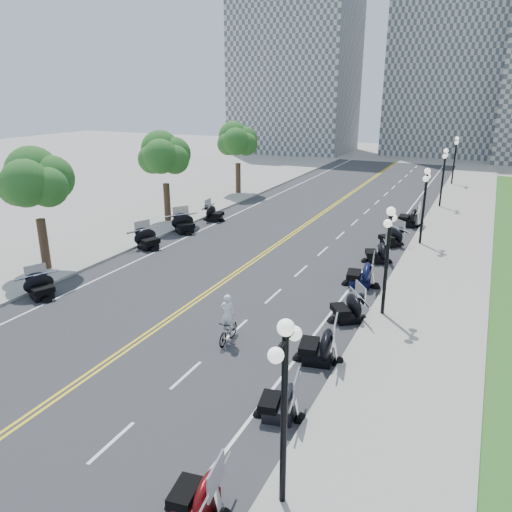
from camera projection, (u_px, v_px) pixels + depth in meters
The scene contains 48 objects.
ground at pixel (174, 316), 22.78m from camera, with size 160.00×160.00×0.00m, color gray.
road at pixel (264, 254), 31.35m from camera, with size 16.00×90.00×0.01m, color #333335.
centerline_yellow_a at pixel (262, 253), 31.40m from camera, with size 0.12×90.00×0.00m, color yellow.
centerline_yellow_b at pixel (266, 254), 31.30m from camera, with size 0.12×90.00×0.00m, color yellow.
edge_line_north at pixel (365, 268), 28.78m from camera, with size 0.12×90.00×0.00m, color white.
edge_line_south at pixel (179, 241), 33.93m from camera, with size 0.12×90.00×0.00m, color white.
lane_dash_4 at pixel (112, 442), 14.62m from camera, with size 0.12×2.00×0.00m, color white.
lane_dash_5 at pixel (186, 375), 18.05m from camera, with size 0.12×2.00×0.00m, color white.
lane_dash_6 at pixel (237, 329), 21.48m from camera, with size 0.12×2.00×0.00m, color white.
lane_dash_7 at pixel (273, 296), 24.92m from camera, with size 0.12×2.00×0.00m, color white.
lane_dash_8 at pixel (301, 271), 28.35m from camera, with size 0.12×2.00×0.00m, color white.
lane_dash_9 at pixel (323, 251), 31.78m from camera, with size 0.12×2.00×0.00m, color white.
lane_dash_10 at pixel (340, 235), 35.21m from camera, with size 0.12×2.00×0.00m, color white.
lane_dash_11 at pixel (355, 222), 38.64m from camera, with size 0.12×2.00×0.00m, color white.
lane_dash_12 at pixel (367, 211), 42.08m from camera, with size 0.12×2.00×0.00m, color white.
lane_dash_13 at pixel (377, 202), 45.51m from camera, with size 0.12×2.00×0.00m, color white.
lane_dash_14 at pixel (386, 194), 48.94m from camera, with size 0.12×2.00×0.00m, color white.
lane_dash_15 at pixel (393, 187), 52.37m from camera, with size 0.12×2.00×0.00m, color white.
lane_dash_16 at pixel (400, 181), 55.80m from camera, with size 0.12×2.00×0.00m, color white.
lane_dash_17 at pixel (406, 176), 59.24m from camera, with size 0.12×2.00×0.00m, color white.
lane_dash_18 at pixel (411, 171), 62.67m from camera, with size 0.12×2.00×0.00m, color white.
lane_dash_19 at pixel (416, 167), 66.10m from camera, with size 0.12×2.00×0.00m, color white.
sidewalk_north at pixel (440, 278), 27.10m from camera, with size 5.00×90.00×0.15m, color #9E9991.
sidewalk_south at pixel (130, 233), 35.56m from camera, with size 5.00×90.00×0.15m, color #9E9991.
distant_block_a at pixel (296, 68), 79.08m from camera, with size 18.00×14.00×26.00m, color gray.
distant_block_b at pixel (448, 52), 74.73m from camera, with size 16.00×12.00×30.00m, color gray.
street_lamp_1 at pixel (284, 416), 11.62m from camera, with size 0.50×1.20×4.90m, color black, non-canonical shape.
street_lamp_2 at pixel (387, 262), 21.92m from camera, with size 0.50×1.20×4.90m, color black, non-canonical shape.
street_lamp_3 at pixel (424, 207), 32.21m from camera, with size 0.50×1.20×4.90m, color black, non-canonical shape.
street_lamp_4 at pixel (443, 178), 42.51m from camera, with size 0.50×1.20×4.90m, color black, non-canonical shape.
street_lamp_5 at pixel (454, 161), 52.80m from camera, with size 0.50×1.20×4.90m, color black, non-canonical shape.
tree_2 at pixel (36, 188), 27.00m from camera, with size 4.80×4.80×9.20m, color #235619, non-canonical shape.
tree_3 at pixel (165, 160), 37.30m from camera, with size 4.80×4.80×9.20m, color #235619, non-canonical shape.
tree_4 at pixel (238, 145), 47.60m from camera, with size 4.80×4.80×9.20m, color #235619, non-canonical shape.
motorcycle_n_3 at pixel (196, 491), 12.02m from camera, with size 1.85×1.85×1.29m, color #590A0C, non-canonical shape.
motorcycle_n_4 at pixel (279, 400), 15.54m from camera, with size 1.85×1.85×1.29m, color black, non-canonical shape.
motorcycle_n_5 at pixel (318, 344), 18.75m from camera, with size 2.14×2.14×1.50m, color black, non-canonical shape.
motorcycle_n_6 at pixel (347, 306), 22.08m from camera, with size 1.98×1.98×1.39m, color black, non-canonical shape.
motorcycle_n_7 at pixel (361, 273), 25.99m from camera, with size 2.14×2.14×1.50m, color black, non-canonical shape.
motorcycle_n_8 at pixel (377, 251), 29.59m from camera, with size 1.97×1.97×1.38m, color black, non-canonical shape.
motorcycle_n_9 at pixel (391, 236), 32.66m from camera, with size 2.01×2.01×1.40m, color black, non-canonical shape.
motorcycle_n_10 at pixel (409, 216), 37.35m from camera, with size 2.24×2.24×1.56m, color black, non-canonical shape.
motorcycle_s_5 at pixel (41, 286), 24.49m from camera, with size 1.87×1.87×1.31m, color black, non-canonical shape.
motorcycle_s_7 at pixel (148, 238), 32.10m from camera, with size 2.04×2.04×1.43m, color black, non-canonical shape.
motorcycle_s_8 at pixel (184, 223), 35.63m from camera, with size 2.12×2.12×1.48m, color black, non-canonical shape.
motorcycle_s_9 at pixel (214, 212), 38.89m from camera, with size 1.96×1.96×1.37m, color black, non-canonical shape.
bicycle at pixel (228, 331), 20.27m from camera, with size 0.47×1.68×1.01m, color #A51414.
cyclist_rider at pixel (228, 300), 19.83m from camera, with size 0.64×0.42×1.76m, color white.
Camera 1 is at (12.18, -17.17, 9.86)m, focal length 35.00 mm.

